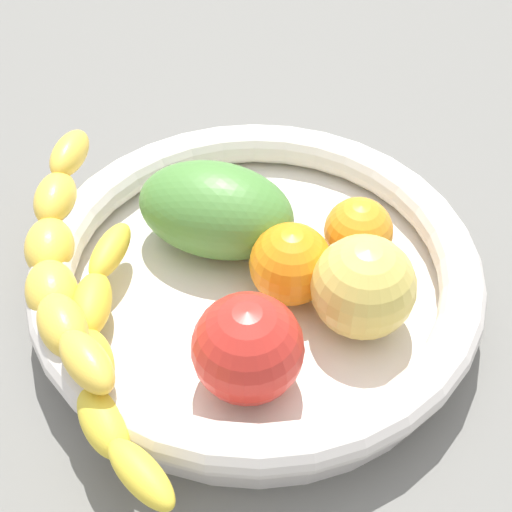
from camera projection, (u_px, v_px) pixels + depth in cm
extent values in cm
cube|color=slate|center=(256.00, 315.00, 60.35)|extent=(120.00, 120.00, 3.00)
cylinder|color=silver|center=(256.00, 293.00, 58.46)|extent=(31.29, 31.29, 2.24)
torus|color=silver|center=(256.00, 269.00, 56.47)|extent=(33.61, 33.61, 3.32)
ellipsoid|color=yellow|center=(70.00, 153.00, 61.35)|extent=(6.03, 4.61, 2.59)
ellipsoid|color=yellow|center=(55.00, 199.00, 59.08)|extent=(6.07, 4.40, 3.14)
ellipsoid|color=yellow|center=(50.00, 248.00, 56.80)|extent=(5.73, 4.12, 3.70)
ellipsoid|color=yellow|center=(52.00, 290.00, 53.84)|extent=(5.78, 4.20, 3.70)
ellipsoid|color=yellow|center=(63.00, 326.00, 50.31)|extent=(6.09, 4.48, 3.14)
ellipsoid|color=yellow|center=(87.00, 362.00, 47.01)|extent=(6.04, 4.67, 2.59)
ellipsoid|color=yellow|center=(110.00, 251.00, 56.15)|extent=(6.14, 4.70, 2.20)
ellipsoid|color=yellow|center=(91.00, 305.00, 53.25)|extent=(6.29, 4.09, 2.79)
ellipsoid|color=yellow|center=(89.00, 365.00, 50.32)|extent=(5.85, 3.49, 3.38)
ellipsoid|color=yellow|center=(103.00, 420.00, 46.79)|extent=(6.33, 4.27, 2.79)
ellipsoid|color=yellow|center=(141.00, 474.00, 43.67)|extent=(6.10, 4.84, 2.20)
sphere|color=orange|center=(291.00, 264.00, 54.87)|extent=(6.09, 6.09, 6.09)
sphere|color=orange|center=(358.00, 231.00, 57.81)|extent=(5.28, 5.28, 5.28)
sphere|color=red|center=(248.00, 348.00, 48.82)|extent=(7.37, 7.37, 7.37)
ellipsoid|color=#4F893B|center=(216.00, 210.00, 58.18)|extent=(12.91, 14.58, 7.06)
sphere|color=#DAC158|center=(363.00, 287.00, 52.47)|extent=(7.38, 7.38, 7.38)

